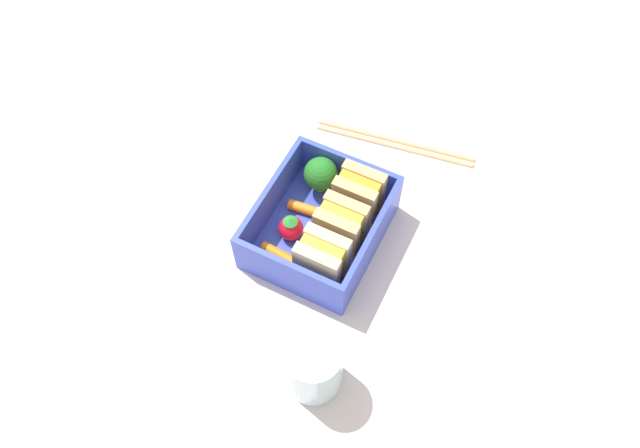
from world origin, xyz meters
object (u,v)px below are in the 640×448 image
broccoli_floret (321,174)px  carrot_stick_left (279,254)px  chopstick_pair (395,142)px  carrot_stick_far_left (310,210)px  drinking_glass (313,366)px  sandwich_left (358,195)px  sandwich_center_left (341,226)px  sandwich_center (322,259)px  strawberry_far_left (291,228)px

broccoli_floret → carrot_stick_left: bearing=0.1°
broccoli_floret → chopstick_pair: bearing=155.9°
carrot_stick_far_left → chopstick_pair: (-14.37, 4.36, -1.45)cm
carrot_stick_far_left → drinking_glass: bearing=28.1°
broccoli_floret → drinking_glass: bearing=24.7°
sandwich_left → drinking_glass: (19.29, 4.25, -0.38)cm
sandwich_left → carrot_stick_far_left: sandwich_left is taller
broccoli_floret → chopstick_pair: broccoli_floret is taller
sandwich_left → sandwich_center_left: same height
sandwich_center_left → carrot_stick_far_left: bearing=-109.5°
sandwich_left → carrot_stick_left: sandwich_left is taller
sandwich_left → carrot_stick_far_left: bearing=-57.6°
sandwich_left → drinking_glass: bearing=12.4°
broccoli_floret → carrot_stick_far_left: (3.60, 0.47, -2.14)cm
chopstick_pair → drinking_glass: drinking_glass is taller
sandwich_center → strawberry_far_left: bearing=-117.4°
sandwich_center_left → chopstick_pair: bearing=-179.5°
sandwich_center → drinking_glass: 11.21cm
sandwich_left → chopstick_pair: size_ratio=0.30×
sandwich_center_left → strawberry_far_left: 5.60cm
chopstick_pair → drinking_glass: size_ratio=2.63×
carrot_stick_far_left → chopstick_pair: bearing=163.1°
broccoli_floret → carrot_stick_left: broccoli_floret is taller
strawberry_far_left → carrot_stick_far_left: bearing=170.2°
sandwich_center → carrot_stick_far_left: 7.91cm
chopstick_pair → sandwich_center: bearing=0.4°
carrot_stick_left → strawberry_far_left: bearing=-177.6°
carrot_stick_far_left → drinking_glass: size_ratio=0.67×
broccoli_floret → carrot_stick_left: size_ratio=1.17×
carrot_stick_left → chopstick_pair: carrot_stick_left is taller
chopstick_pair → carrot_stick_far_left: bearing=-16.9°
sandwich_left → strawberry_far_left: (6.28, -5.10, -1.45)cm
sandwich_left → sandwich_center: same height
carrot_stick_left → chopstick_pair: 21.45cm
sandwich_center → carrot_stick_far_left: sandwich_center is taller
sandwich_center_left → sandwich_center: bearing=0.0°
sandwich_left → drinking_glass: drinking_glass is taller
drinking_glass → chopstick_pair: bearing=-171.9°
sandwich_center → broccoli_floret: bearing=-152.7°
sandwich_center_left → drinking_glass: (14.83, 4.25, -0.38)cm
drinking_glass → sandwich_left: bearing=-167.6°
carrot_stick_left → sandwich_left: bearing=152.0°
broccoli_floret → sandwich_center_left: bearing=43.8°
sandwich_center_left → carrot_stick_far_left: 5.33cm
sandwich_center → chopstick_pair: (-20.43, -0.15, -3.79)cm
sandwich_left → carrot_stick_far_left: size_ratio=1.16×
drinking_glass → sandwich_center_left: bearing=-164.0°
carrot_stick_far_left → chopstick_pair: 15.09cm
sandwich_center → carrot_stick_left: sandwich_center is taller
carrot_stick_far_left → chopstick_pair: size_ratio=0.25×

